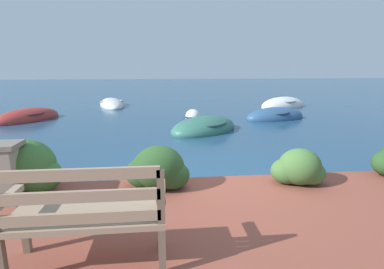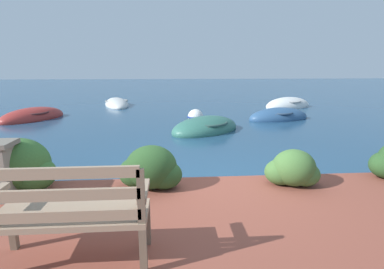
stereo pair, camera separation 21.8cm
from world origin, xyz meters
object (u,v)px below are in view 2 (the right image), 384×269
Objects in this scene: park_bench at (69,212)px; rowboat_outer at (288,106)px; rowboat_mid at (279,118)px; rowboat_nearest at (205,129)px; mooring_buoy at (196,117)px; rowboat_far at (33,118)px; rowboat_distant at (117,104)px.

park_bench is 0.49× the size of rowboat_outer.
rowboat_mid is (4.70, 7.99, -0.64)m from park_bench.
rowboat_nearest reaches higher than rowboat_mid.
rowboat_nearest is 1.96m from mooring_buoy.
rowboat_mid is 0.92× the size of rowboat_far.
mooring_buoy is (3.50, -4.19, 0.04)m from rowboat_distant.
rowboat_distant is 5.35× the size of mooring_buoy.
rowboat_mid is 3.44m from rowboat_outer.
rowboat_nearest reaches higher than mooring_buoy.
rowboat_mid is at bearing 41.18° from rowboat_distant.
park_bench is at bearing -143.01° from rowboat_outer.
park_bench is 0.53× the size of rowboat_mid.
rowboat_outer is 0.81× the size of rowboat_distant.
park_bench is 0.40× the size of rowboat_distant.
rowboat_distant is (-1.76, 12.38, -0.65)m from park_bench.
rowboat_far is 5.84m from mooring_buoy.
rowboat_nearest is at bearing -86.33° from mooring_buoy.
park_bench reaches higher than rowboat_distant.
park_bench is 6.54m from rowboat_nearest.
rowboat_distant is (-3.62, 6.15, -0.02)m from rowboat_nearest.
rowboat_outer is 8.12m from rowboat_distant.
rowboat_distant is (-6.46, 4.40, -0.01)m from rowboat_mid.
rowboat_mid is at bearing -140.28° from rowboat_outer.
rowboat_far is at bearing 175.65° from mooring_buoy.
rowboat_nearest is 4.31× the size of mooring_buoy.
park_bench is 0.48× the size of rowboat_far.
rowboat_outer is (4.39, 4.82, 0.00)m from rowboat_nearest.
rowboat_nearest is 0.81× the size of rowboat_distant.
rowboat_nearest reaches higher than rowboat_distant.
rowboat_far is 4.37× the size of mooring_buoy.
rowboat_far is at bearing -60.43° from rowboat_nearest.
rowboat_far is 4.41m from rowboat_distant.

